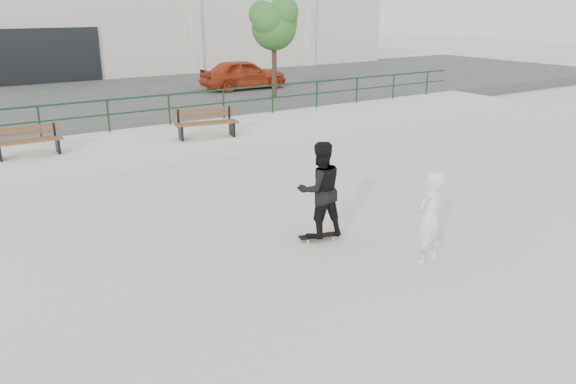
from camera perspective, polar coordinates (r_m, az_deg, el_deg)
ground at (r=9.82m, az=6.96°, el=-7.49°), size 120.00×120.00×0.00m
ledge at (r=17.65m, az=-13.25°, el=4.79°), size 30.00×3.00×0.50m
parking_strip at (r=25.67m, az=-20.02°, el=8.35°), size 60.00×14.00×0.50m
railing at (r=18.66m, az=-14.90°, el=8.51°), size 28.00×0.06×1.03m
commercial_building at (r=39.10m, az=-25.99°, el=17.16°), size 44.20×16.33×8.00m
bench_left at (r=16.24m, az=-24.91°, el=4.69°), size 1.71×0.55×0.78m
bench_right at (r=17.02m, az=-8.33°, el=6.92°), size 1.94×0.92×0.86m
tree at (r=24.22m, az=-1.39°, el=16.84°), size 2.32×2.06×4.12m
red_car at (r=26.99m, az=-4.55°, el=11.86°), size 4.12×1.80×1.38m
skateboard at (r=10.79m, az=3.17°, el=-4.51°), size 0.80×0.41×0.09m
standing_skater at (r=10.45m, az=3.26°, el=0.24°), size 1.01×0.85×1.84m
seated_skater at (r=9.89m, az=14.22°, el=-2.59°), size 0.63×0.44×1.64m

